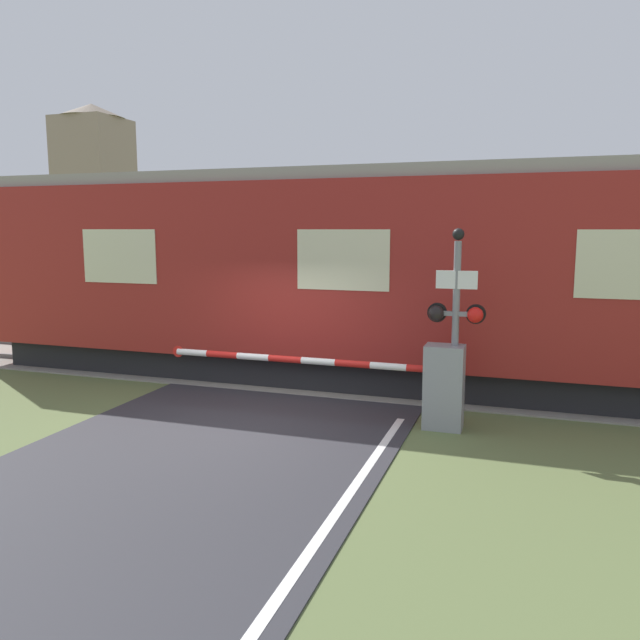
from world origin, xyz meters
name	(u,v)px	position (x,y,z in m)	size (l,w,h in m)	color
ground_plane	(247,424)	(0.00, 0.00, 0.00)	(80.00, 80.00, 0.00)	#5B6B3D
track_bed	(317,375)	(0.00, 3.46, 0.02)	(36.00, 3.20, 0.13)	gray
train	(364,276)	(1.01, 3.45, 2.15)	(17.11, 3.01, 4.22)	black
crossing_barrier	(422,383)	(2.66, 0.81, 0.70)	(5.11, 0.44, 1.32)	gray
signal_post	(456,316)	(3.14, 0.88, 1.77)	(0.89, 0.26, 3.10)	gray
distant_building	(96,193)	(-19.82, 21.88, 5.13)	(3.77, 3.77, 10.10)	gray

